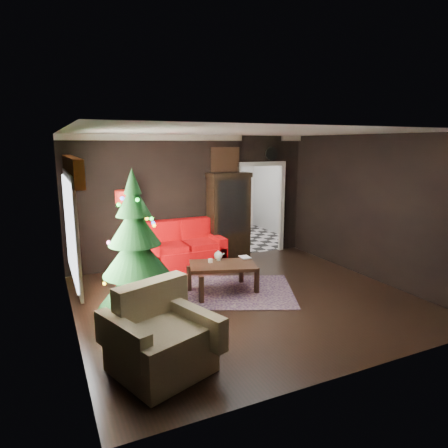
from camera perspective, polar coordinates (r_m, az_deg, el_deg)
name	(u,v)px	position (r m, az deg, el deg)	size (l,w,h in m)	color
floor	(246,299)	(6.93, 3.20, -10.73)	(5.50, 5.50, 0.00)	black
ceiling	(248,132)	(6.41, 3.48, 13.09)	(5.50, 5.50, 0.00)	white
wall_back	(193,200)	(8.78, -4.42, 3.50)	(5.50, 5.50, 0.00)	black
wall_front	(356,258)	(4.55, 18.46, -4.72)	(5.50, 5.50, 0.00)	black
wall_left	(69,235)	(5.78, -21.45, -1.50)	(5.50, 5.50, 0.00)	black
wall_right	(372,208)	(8.18, 20.57, 2.20)	(5.50, 5.50, 0.00)	black
doorway	(260,210)	(9.56, 5.20, 2.02)	(1.10, 0.10, 2.10)	beige
left_window	(71,228)	(5.97, -21.23, -0.60)	(0.05, 1.60, 1.40)	white
valance	(72,170)	(5.87, -21.03, 7.31)	(0.12, 2.10, 0.35)	brown
kitchen_floor	(232,239)	(11.06, 1.21, -2.16)	(3.00, 3.00, 0.00)	silver
kitchen_window	(212,174)	(12.10, -1.81, 7.17)	(0.70, 0.06, 0.70)	white
rug	(228,291)	(7.25, 0.57, -9.63)	(2.31, 1.68, 0.01)	#634A5C
loveseat	(184,246)	(8.41, -5.80, -3.15)	(1.70, 0.90, 1.00)	#9F0E16
curio_cabinet	(229,219)	(8.94, 0.65, 0.75)	(0.90, 0.45, 1.90)	black
floor_lamp	(125,238)	(7.91, -14.08, -1.92)	(0.31, 0.31, 1.84)	black
christmas_tree	(135,250)	(6.13, -12.65, -3.63)	(1.20, 1.20, 2.30)	black
armchair	(160,334)	(4.81, -9.16, -15.41)	(1.02, 1.02, 1.05)	#D4BA88
coffee_table	(223,278)	(7.12, -0.20, -7.75)	(1.15, 0.69, 0.52)	#361E18
teapot	(218,255)	(7.27, -0.83, -4.53)	(0.17, 0.17, 0.16)	white
cup_a	(219,259)	(7.24, -0.79, -5.03)	(0.07, 0.07, 0.06)	silver
cup_b	(210,261)	(7.12, -1.98, -5.30)	(0.08, 0.08, 0.07)	silver
book	(241,252)	(7.36, 2.41, -4.04)	(0.18, 0.02, 0.24)	tan
wall_clock	(271,154)	(9.51, 6.83, 10.00)	(0.32, 0.32, 0.06)	white
painting	(225,160)	(8.95, 0.16, 9.15)	(0.62, 0.05, 0.52)	#A16945
kitchen_counter	(215,216)	(12.03, -1.30, 1.15)	(1.80, 0.60, 0.90)	white
kitchen_table	(227,229)	(10.59, 0.48, -0.71)	(0.70, 0.70, 0.75)	brown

